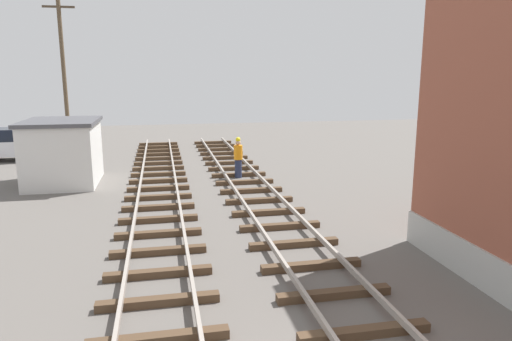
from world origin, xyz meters
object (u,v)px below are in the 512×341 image
parked_car_white (8,144)px  track_worker_foreground (238,158)px  utility_pole_far (64,74)px  control_hut (63,152)px

parked_car_white → track_worker_foreground: (11.63, -6.86, 0.03)m
parked_car_white → track_worker_foreground: size_ratio=2.25×
parked_car_white → utility_pole_far: 5.33m
control_hut → parked_car_white: control_hut is taller
track_worker_foreground → parked_car_white: bearing=149.5°
utility_pole_far → track_worker_foreground: bearing=-46.8°
control_hut → utility_pole_far: utility_pole_far is taller
control_hut → track_worker_foreground: (7.56, -0.37, -0.46)m
parked_car_white → track_worker_foreground: track_worker_foreground is taller
parked_car_white → track_worker_foreground: 13.50m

